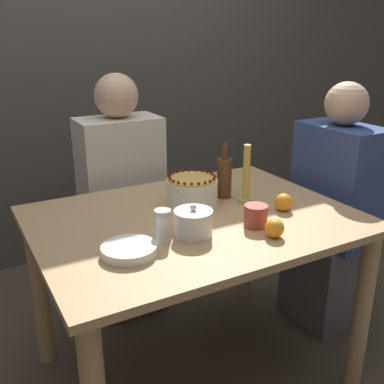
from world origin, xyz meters
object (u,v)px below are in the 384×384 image
at_px(candle, 246,180).
at_px(person_woman_floral, 333,223).
at_px(sugar_bowl, 193,223).
at_px(bottle, 224,177).
at_px(person_man_blue_shirt, 123,211).
at_px(cake, 192,191).
at_px(sugar_shaker, 163,225).

xyz_separation_m(candle, person_woman_floral, (0.55, 0.01, -0.32)).
relative_size(sugar_bowl, bottle, 0.59).
xyz_separation_m(candle, person_man_blue_shirt, (-0.31, 0.63, -0.30)).
distance_m(sugar_bowl, person_man_blue_shirt, 0.84).
bearing_deg(cake, sugar_bowl, -118.30).
height_order(sugar_shaker, person_woman_floral, person_woman_floral).
xyz_separation_m(cake, bottle, (0.16, 0.01, 0.03)).
relative_size(candle, bottle, 1.06).
bearing_deg(cake, candle, -24.62).
bearing_deg(person_woman_floral, candle, 91.20).
height_order(sugar_shaker, person_man_blue_shirt, person_man_blue_shirt).
height_order(sugar_bowl, person_man_blue_shirt, person_man_blue_shirt).
relative_size(sugar_shaker, person_man_blue_shirt, 0.09).
height_order(sugar_shaker, candle, candle).
bearing_deg(sugar_bowl, sugar_shaker, 173.85).
relative_size(cake, person_man_blue_shirt, 0.17).
xyz_separation_m(sugar_bowl, candle, (0.35, 0.17, 0.05)).
xyz_separation_m(cake, candle, (0.20, -0.09, 0.04)).
bearing_deg(candle, sugar_shaker, -160.44).
relative_size(candle, person_woman_floral, 0.20).
bearing_deg(sugar_shaker, candle, 19.56).
distance_m(candle, person_woman_floral, 0.63).
xyz_separation_m(sugar_shaker, person_man_blue_shirt, (0.14, 0.79, -0.26)).
bearing_deg(bottle, cake, -177.02).
relative_size(sugar_shaker, candle, 0.46).
distance_m(candle, bottle, 0.11).
height_order(bottle, person_woman_floral, person_woman_floral).
xyz_separation_m(sugar_bowl, bottle, (0.31, 0.28, 0.04)).
relative_size(sugar_bowl, person_woman_floral, 0.11).
distance_m(person_man_blue_shirt, person_woman_floral, 1.06).
bearing_deg(person_man_blue_shirt, bottle, 117.38).
distance_m(candle, person_man_blue_shirt, 0.76).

